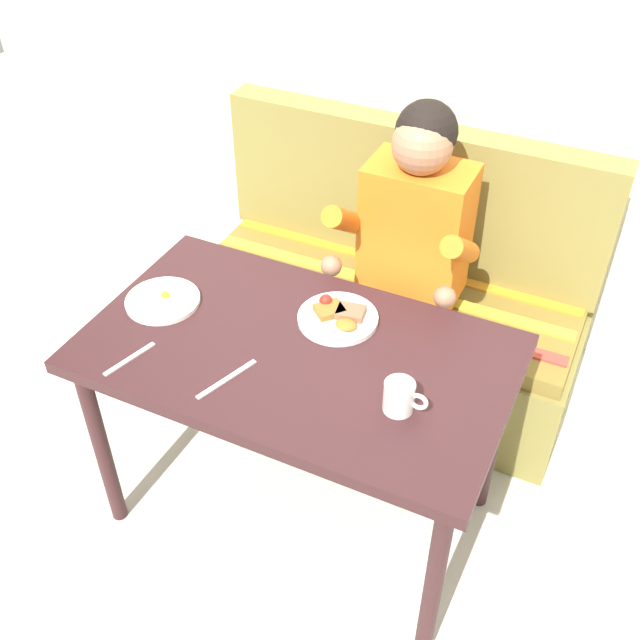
{
  "coord_description": "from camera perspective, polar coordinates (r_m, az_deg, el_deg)",
  "views": [
    {
      "loc": [
        0.73,
        -1.38,
        2.13
      ],
      "look_at": [
        0.0,
        0.15,
        0.72
      ],
      "focal_mm": 42.23,
      "sensor_mm": 36.0,
      "label": 1
    }
  ],
  "objects": [
    {
      "name": "knife",
      "position": [
        2.02,
        -7.08,
        -4.47
      ],
      "size": [
        0.08,
        0.19,
        0.0
      ],
      "primitive_type": "cube",
      "rotation": [
        0.0,
        0.0,
        -0.34
      ],
      "color": "silver",
      "rests_on": "table"
    },
    {
      "name": "coffee_mug",
      "position": [
        1.91,
        6.08,
        -5.76
      ],
      "size": [
        0.12,
        0.08,
        0.09
      ],
      "color": "white",
      "rests_on": "table"
    },
    {
      "name": "table",
      "position": [
        2.16,
        -1.72,
        -3.77
      ],
      "size": [
        1.2,
        0.7,
        0.73
      ],
      "color": "#351B1D",
      "rests_on": "ground"
    },
    {
      "name": "back_wall",
      "position": [
        2.88,
        10.45,
        22.31
      ],
      "size": [
        4.4,
        0.1,
        2.6
      ],
      "primitive_type": "cube",
      "color": "beige",
      "rests_on": "ground"
    },
    {
      "name": "person",
      "position": [
        2.5,
        6.68,
        5.5
      ],
      "size": [
        0.45,
        0.61,
        1.21
      ],
      "color": "orange",
      "rests_on": "ground"
    },
    {
      "name": "fork",
      "position": [
        2.13,
        -14.23,
        -2.88
      ],
      "size": [
        0.06,
        0.17,
        0.0
      ],
      "primitive_type": "cube",
      "rotation": [
        0.0,
        0.0,
        -0.27
      ],
      "color": "silver",
      "rests_on": "table"
    },
    {
      "name": "plate_breakfast",
      "position": [
        2.19,
        1.37,
        0.27
      ],
      "size": [
        0.24,
        0.24,
        0.05
      ],
      "color": "white",
      "rests_on": "table"
    },
    {
      "name": "ground_plane",
      "position": [
        2.65,
        -1.44,
        -13.99
      ],
      "size": [
        8.0,
        8.0,
        0.0
      ],
      "primitive_type": "plane",
      "color": "beige"
    },
    {
      "name": "couch",
      "position": [
        2.9,
        5.24,
        1.08
      ],
      "size": [
        1.44,
        0.56,
        1.0
      ],
      "color": "olive",
      "rests_on": "ground"
    },
    {
      "name": "plate_eggs",
      "position": [
        2.3,
        -11.83,
        1.48
      ],
      "size": [
        0.22,
        0.22,
        0.04
      ],
      "color": "white",
      "rests_on": "table"
    }
  ]
}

